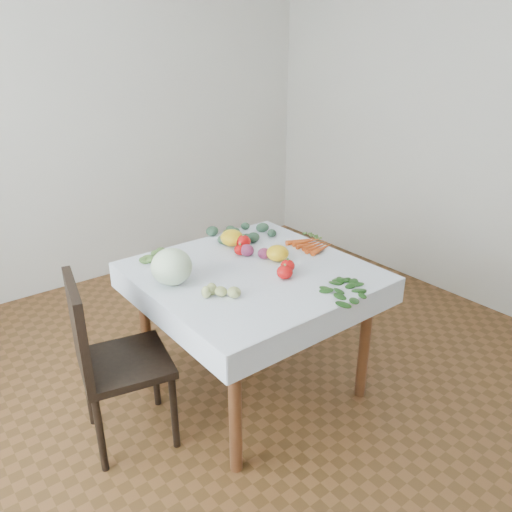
{
  "coord_description": "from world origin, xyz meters",
  "views": [
    {
      "loc": [
        -1.47,
        -1.9,
        1.87
      ],
      "look_at": [
        0.04,
        0.02,
        0.82
      ],
      "focal_mm": 35.0,
      "sensor_mm": 36.0,
      "label": 1
    }
  ],
  "objects_px": {
    "table": "(252,287)",
    "chair": "(106,353)",
    "heirloom_back": "(232,238)",
    "carrot_bunch": "(312,244)",
    "cabbage": "(171,267)"
  },
  "relations": [
    {
      "from": "carrot_bunch",
      "to": "cabbage",
      "type": "bearing_deg",
      "value": 174.63
    },
    {
      "from": "chair",
      "to": "heirloom_back",
      "type": "relative_size",
      "value": 6.66
    },
    {
      "from": "table",
      "to": "heirloom_back",
      "type": "distance_m",
      "value": 0.4
    },
    {
      "from": "chair",
      "to": "carrot_bunch",
      "type": "xyz_separation_m",
      "value": [
        1.28,
        -0.05,
        0.25
      ]
    },
    {
      "from": "table",
      "to": "chair",
      "type": "distance_m",
      "value": 0.82
    },
    {
      "from": "table",
      "to": "chair",
      "type": "bearing_deg",
      "value": 173.55
    },
    {
      "from": "table",
      "to": "carrot_bunch",
      "type": "distance_m",
      "value": 0.49
    },
    {
      "from": "table",
      "to": "heirloom_back",
      "type": "relative_size",
      "value": 7.32
    },
    {
      "from": "carrot_bunch",
      "to": "table",
      "type": "bearing_deg",
      "value": -175.43
    },
    {
      "from": "table",
      "to": "heirloom_back",
      "type": "bearing_deg",
      "value": 71.13
    },
    {
      "from": "chair",
      "to": "carrot_bunch",
      "type": "relative_size",
      "value": 3.76
    },
    {
      "from": "table",
      "to": "cabbage",
      "type": "relative_size",
      "value": 4.87
    },
    {
      "from": "cabbage",
      "to": "carrot_bunch",
      "type": "height_order",
      "value": "cabbage"
    },
    {
      "from": "heirloom_back",
      "to": "carrot_bunch",
      "type": "xyz_separation_m",
      "value": [
        0.36,
        -0.31,
        -0.03
      ]
    },
    {
      "from": "table",
      "to": "heirloom_back",
      "type": "height_order",
      "value": "heirloom_back"
    }
  ]
}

